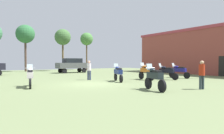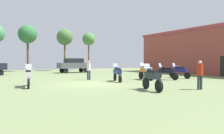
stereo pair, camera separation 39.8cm
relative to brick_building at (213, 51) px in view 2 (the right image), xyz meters
The scene contains 14 objects.
ground_plane 18.39m from the brick_building, behind, with size 44.00×52.00×0.02m.
brick_building is the anchor object (origin of this frame).
motorcycle_1 22.45m from the brick_building, behind, with size 0.69×2.24×1.45m.
motorcycle_2 12.93m from the brick_building, behind, with size 0.62×2.18×1.51m.
motorcycle_3 18.15m from the brick_building, 156.29° to the right, with size 0.72×2.13×1.51m.
motorcycle_4 11.41m from the brick_building, 165.79° to the right, with size 0.86×2.12×1.44m.
motorcycle_6 9.18m from the brick_building, 165.40° to the right, with size 0.70×2.19×1.44m.
motorcycle_7 15.77m from the brick_building, behind, with size 0.82×2.10×1.45m.
car_1 18.41m from the brick_building, 140.74° to the left, with size 4.42×2.10×2.00m.
person_1 16.31m from the brick_building, 148.77° to the right, with size 0.44×0.44×1.69m.
person_2 17.03m from the brick_building, behind, with size 0.46×0.46×1.68m.
tree_1 26.71m from the brick_building, 136.25° to the left, with size 2.82×2.82×7.19m.
tree_4 20.87m from the brick_building, 114.82° to the left, with size 2.30×2.30×6.76m.
tree_6 22.33m from the brick_building, 127.71° to the left, with size 2.63×2.63×6.87m.
Camera 2 is at (-6.43, -13.78, 1.71)m, focal length 33.54 mm.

